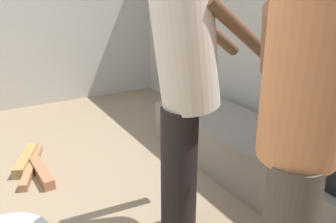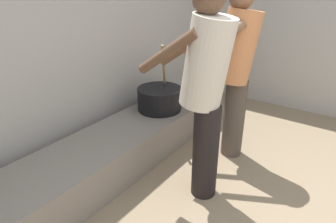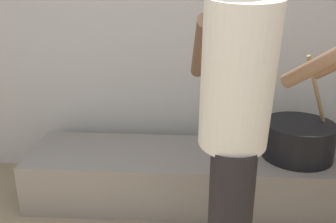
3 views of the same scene
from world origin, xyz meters
name	(u,v)px [view 1 (image 1 of 3)]	position (x,y,z in m)	size (l,w,h in m)	color
block_enclosure_rear	(314,42)	(0.00, 2.43, 0.96)	(5.41, 0.20, 1.92)	#ADA8A0
hearth_ledge	(278,168)	(0.25, 1.91, 0.17)	(2.47, 0.60, 0.35)	slate
cook_in_orange_shirt	(302,123)	(0.96, 1.17, 0.90)	(0.68, 0.70, 1.58)	#4C4238
cook_in_cream_shirt	(186,80)	(0.29, 1.11, 0.91)	(0.36, 0.68, 1.60)	black
firewood_pile	(33,166)	(-0.90, 0.47, 0.04)	(0.72, 0.29, 0.08)	olive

